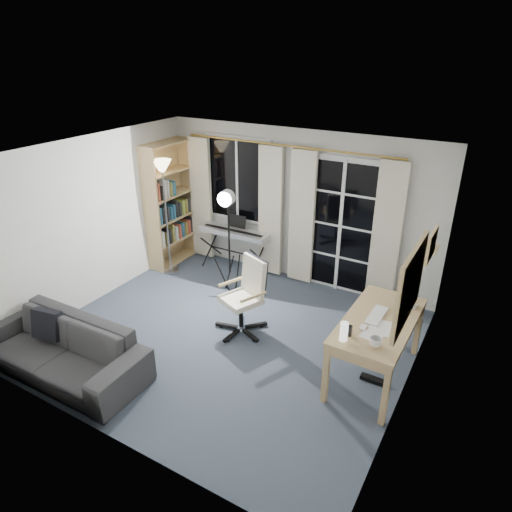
% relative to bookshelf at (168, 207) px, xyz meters
% --- Properties ---
extents(floor, '(4.50, 4.00, 0.02)m').
position_rel_bookshelf_xyz_m(floor, '(2.13, -1.44, -1.00)').
color(floor, '#3A4654').
rests_on(floor, ground).
extents(window, '(1.20, 0.08, 1.40)m').
position_rel_bookshelf_xyz_m(window, '(1.08, 0.53, 0.51)').
color(window, white).
rests_on(window, floor).
extents(french_door, '(1.32, 0.09, 2.11)m').
position_rel_bookshelf_xyz_m(french_door, '(2.88, 0.53, 0.03)').
color(french_door, white).
rests_on(french_door, floor).
extents(curtains, '(3.60, 0.07, 2.13)m').
position_rel_bookshelf_xyz_m(curtains, '(1.99, 0.44, 0.10)').
color(curtains, gold).
rests_on(curtains, floor).
extents(bookshelf, '(0.34, 0.98, 2.10)m').
position_rel_bookshelf_xyz_m(bookshelf, '(0.00, 0.00, 0.00)').
color(bookshelf, tan).
rests_on(bookshelf, floor).
extents(torchiere_lamp, '(0.37, 0.37, 1.89)m').
position_rel_bookshelf_xyz_m(torchiere_lamp, '(0.23, -0.32, 0.53)').
color(torchiere_lamp, '#B2B2B7').
rests_on(torchiere_lamp, floor).
extents(keyboard_piano, '(1.23, 0.60, 0.89)m').
position_rel_bookshelf_xyz_m(keyboard_piano, '(1.15, 0.25, -0.32)').
color(keyboard_piano, black).
rests_on(keyboard_piano, floor).
extents(studio_light, '(0.34, 0.34, 1.71)m').
position_rel_bookshelf_xyz_m(studio_light, '(1.56, -0.55, 0.38)').
color(studio_light, black).
rests_on(studio_light, floor).
extents(office_chair, '(0.71, 0.72, 1.02)m').
position_rel_bookshelf_xyz_m(office_chair, '(2.26, -1.14, -0.39)').
color(office_chair, black).
rests_on(office_chair, floor).
extents(desk, '(0.74, 1.44, 0.77)m').
position_rel_bookshelf_xyz_m(desk, '(4.01, -1.26, -0.32)').
color(desk, tan).
rests_on(desk, floor).
extents(monitor, '(0.19, 0.55, 0.48)m').
position_rel_bookshelf_xyz_m(monitor, '(4.20, -0.81, 0.06)').
color(monitor, silver).
rests_on(monitor, desk).
extents(desk_clutter, '(0.46, 0.87, 0.97)m').
position_rel_bookshelf_xyz_m(desk_clutter, '(3.94, -1.49, -0.39)').
color(desk_clutter, white).
rests_on(desk_clutter, desk).
extents(mug, '(0.13, 0.10, 0.13)m').
position_rel_bookshelf_xyz_m(mug, '(4.11, -1.76, -0.16)').
color(mug, silver).
rests_on(mug, desk).
extents(wall_mirror, '(0.04, 0.94, 0.74)m').
position_rel_bookshelf_xyz_m(wall_mirror, '(4.35, -1.79, 0.56)').
color(wall_mirror, tan).
rests_on(wall_mirror, floor).
extents(framed_print, '(0.03, 0.42, 0.32)m').
position_rel_bookshelf_xyz_m(framed_print, '(4.36, -0.89, 0.61)').
color(framed_print, tan).
rests_on(framed_print, floor).
extents(wall_shelf, '(0.16, 0.30, 0.18)m').
position_rel_bookshelf_xyz_m(wall_shelf, '(4.29, -0.39, 0.41)').
color(wall_shelf, tan).
rests_on(wall_shelf, floor).
extents(sofa, '(2.14, 0.66, 0.83)m').
position_rel_bookshelf_xyz_m(sofa, '(0.83, -2.99, -0.58)').
color(sofa, '#292A2C').
rests_on(sofa, floor).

